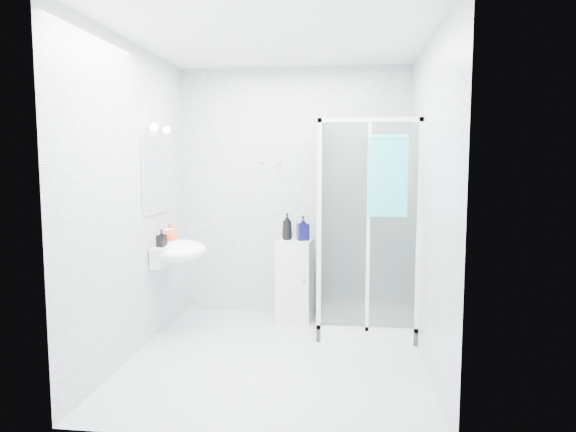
# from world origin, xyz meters

# --- Properties ---
(room) EXTENTS (2.40, 2.60, 2.60)m
(room) POSITION_xyz_m (0.00, 0.00, 1.30)
(room) COLOR silver
(room) RESTS_ON ground
(shower_enclosure) EXTENTS (0.90, 0.95, 2.00)m
(shower_enclosure) POSITION_xyz_m (0.67, 0.77, 0.45)
(shower_enclosure) COLOR white
(shower_enclosure) RESTS_ON ground
(wall_basin) EXTENTS (0.46, 0.56, 0.35)m
(wall_basin) POSITION_xyz_m (-0.99, 0.45, 0.80)
(wall_basin) COLOR white
(wall_basin) RESTS_ON ground
(mirror) EXTENTS (0.02, 0.60, 0.70)m
(mirror) POSITION_xyz_m (-1.19, 0.45, 1.50)
(mirror) COLOR white
(mirror) RESTS_ON room
(vanity_lights) EXTENTS (0.10, 0.40, 0.08)m
(vanity_lights) POSITION_xyz_m (-1.14, 0.45, 1.92)
(vanity_lights) COLOR silver
(vanity_lights) RESTS_ON room
(wall_hooks) EXTENTS (0.23, 0.06, 0.03)m
(wall_hooks) POSITION_xyz_m (-0.25, 1.26, 1.62)
(wall_hooks) COLOR silver
(wall_hooks) RESTS_ON room
(storage_cabinet) EXTENTS (0.37, 0.38, 0.83)m
(storage_cabinet) POSITION_xyz_m (0.04, 1.03, 0.42)
(storage_cabinet) COLOR silver
(storage_cabinet) RESTS_ON ground
(hand_towel) EXTENTS (0.33, 0.05, 0.70)m
(hand_towel) POSITION_xyz_m (0.91, 0.36, 1.52)
(hand_towel) COLOR #33BFC2
(hand_towel) RESTS_ON shower_enclosure
(shampoo_bottle_a) EXTENTS (0.11, 0.11, 0.27)m
(shampoo_bottle_a) POSITION_xyz_m (-0.04, 1.05, 0.97)
(shampoo_bottle_a) COLOR black
(shampoo_bottle_a) RESTS_ON storage_cabinet
(shampoo_bottle_b) EXTENTS (0.14, 0.15, 0.25)m
(shampoo_bottle_b) POSITION_xyz_m (0.12, 1.03, 0.96)
(shampoo_bottle_b) COLOR #0D0A3E
(shampoo_bottle_b) RESTS_ON storage_cabinet
(soap_dispenser_orange) EXTENTS (0.17, 0.17, 0.18)m
(soap_dispenser_orange) POSITION_xyz_m (-1.11, 0.59, 0.95)
(soap_dispenser_orange) COLOR #FF431E
(soap_dispenser_orange) RESTS_ON wall_basin
(soap_dispenser_black) EXTENTS (0.09, 0.09, 0.16)m
(soap_dispenser_black) POSITION_xyz_m (-1.09, 0.29, 0.94)
(soap_dispenser_black) COLOR black
(soap_dispenser_black) RESTS_ON wall_basin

